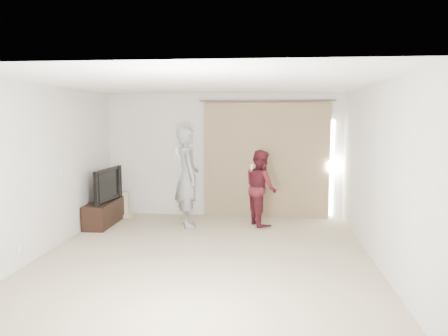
{
  "coord_description": "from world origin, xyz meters",
  "views": [
    {
      "loc": [
        0.94,
        -6.44,
        2.13
      ],
      "look_at": [
        0.16,
        1.2,
        1.21
      ],
      "focal_mm": 35.0,
      "sensor_mm": 36.0,
      "label": 1
    }
  ],
  "objects": [
    {
      "name": "person_man",
      "position": [
        -0.61,
        1.77,
        0.96
      ],
      "size": [
        0.69,
        0.83,
        1.93
      ],
      "color": "gray",
      "rests_on": "ground"
    },
    {
      "name": "scratching_post",
      "position": [
        -2.1,
        2.4,
        0.21
      ],
      "size": [
        0.39,
        0.39,
        0.53
      ],
      "color": "#C7B288",
      "rests_on": "ground"
    },
    {
      "name": "tv",
      "position": [
        -2.27,
        1.69,
        0.79
      ],
      "size": [
        0.24,
        1.15,
        0.66
      ],
      "primitive_type": "imported",
      "rotation": [
        0.0,
        0.0,
        1.49
      ],
      "color": "black",
      "rests_on": "tv_console"
    },
    {
      "name": "curtain",
      "position": [
        0.91,
        2.68,
        1.2
      ],
      "size": [
        2.8,
        0.11,
        2.46
      ],
      "color": "#937E5A",
      "rests_on": "ground"
    },
    {
      "name": "floor",
      "position": [
        0.0,
        0.0,
        0.0
      ],
      "size": [
        5.5,
        5.5,
        0.0
      ],
      "primitive_type": "plane",
      "color": "tan",
      "rests_on": "ground"
    },
    {
      "name": "ceiling",
      "position": [
        0.0,
        0.0,
        2.6
      ],
      "size": [
        5.0,
        5.5,
        0.01
      ],
      "primitive_type": "cube",
      "color": "white",
      "rests_on": "wall_back"
    },
    {
      "name": "person_woman",
      "position": [
        0.81,
        2.0,
        0.74
      ],
      "size": [
        0.8,
        0.88,
        1.48
      ],
      "color": "#51161F",
      "rests_on": "ground"
    },
    {
      "name": "wall_back",
      "position": [
        0.0,
        2.75,
        1.3
      ],
      "size": [
        5.0,
        0.04,
        2.6
      ],
      "primitive_type": "cube",
      "color": "beige",
      "rests_on": "ground"
    },
    {
      "name": "wall_left",
      "position": [
        -2.5,
        -0.0,
        1.3
      ],
      "size": [
        0.04,
        5.5,
        2.6
      ],
      "color": "beige",
      "rests_on": "ground"
    },
    {
      "name": "tv_console",
      "position": [
        -2.27,
        1.69,
        0.23
      ],
      "size": [
        0.42,
        1.21,
        0.46
      ],
      "primitive_type": "cube",
      "color": "black",
      "rests_on": "ground"
    }
  ]
}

